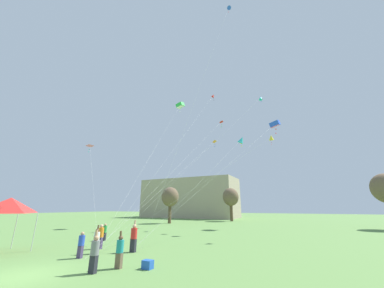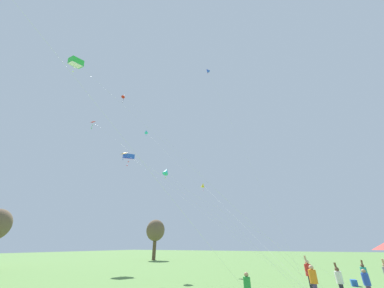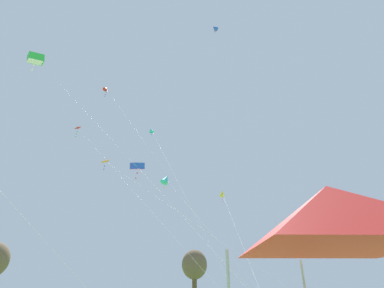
# 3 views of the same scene
# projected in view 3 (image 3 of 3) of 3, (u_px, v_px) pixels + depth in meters

# --- Properties ---
(tree_far_right) EXTENTS (3.90, 3.90, 7.87)m
(tree_far_right) POSITION_uv_depth(u_px,v_px,m) (194.00, 265.00, 46.36)
(tree_far_right) COLOR brown
(tree_far_right) RESTS_ON ground
(festival_tent) EXTENTS (2.91, 2.91, 3.71)m
(festival_tent) POSITION_uv_depth(u_px,v_px,m) (332.00, 217.00, 5.15)
(festival_tent) COLOR #B7B7BC
(festival_tent) RESTS_ON ground
(kite_cyan_diamond_0) EXTENTS (10.55, 21.11, 21.04)m
(kite_cyan_diamond_0) POSITION_uv_depth(u_px,v_px,m) (151.00, 130.00, 38.42)
(kite_cyan_diamond_0) COLOR silver
(kite_cyan_diamond_0) RESTS_ON ground
(kite_yellow_diamond_1) EXTENTS (12.11, 11.99, 10.88)m
(kite_yellow_diamond_1) POSITION_uv_depth(u_px,v_px,m) (222.00, 194.00, 29.10)
(kite_yellow_diamond_1) COLOR silver
(kite_yellow_diamond_1) RESTS_ON ground
(kite_red_diamond_2) EXTENTS (2.46, 20.50, 22.60)m
(kite_red_diamond_2) POSITION_uv_depth(u_px,v_px,m) (106.00, 89.00, 33.02)
(kite_red_diamond_2) COLOR silver
(kite_red_diamond_2) RESTS_ON ground
(kite_green_box_3) EXTENTS (6.16, 22.24, 22.91)m
(kite_green_box_3) POSITION_uv_depth(u_px,v_px,m) (36.00, 59.00, 29.06)
(kite_green_box_3) COLOR silver
(kite_green_box_3) RESTS_ON ground
(kite_blue_diamond_4) EXTENTS (5.68, 8.93, 28.76)m
(kite_blue_diamond_4) POSITION_uv_depth(u_px,v_px,m) (215.00, 29.00, 33.16)
(kite_blue_diamond_4) COLOR silver
(kite_blue_diamond_4) RESTS_ON ground
(kite_red_delta_5) EXTENTS (2.72, 25.25, 19.32)m
(kite_red_delta_5) POSITION_uv_depth(u_px,v_px,m) (78.00, 129.00, 34.22)
(kite_red_delta_5) COLOR silver
(kite_red_delta_5) RESTS_ON ground
(kite_cyan_diamond_7) EXTENTS (5.76, 15.33, 12.50)m
(kite_cyan_diamond_7) POSITION_uv_depth(u_px,v_px,m) (166.00, 179.00, 29.35)
(kite_cyan_diamond_7) COLOR silver
(kite_cyan_diamond_7) RESTS_ON ground
(kite_blue_box_8) EXTENTS (10.25, 26.18, 18.11)m
(kite_blue_box_8) POSITION_uv_depth(u_px,v_px,m) (137.00, 166.00, 40.87)
(kite_blue_box_8) COLOR silver
(kite_blue_box_8) RESTS_ON ground
(kite_orange_delta_9) EXTENTS (1.35, 21.73, 13.43)m
(kite_orange_delta_9) POSITION_uv_depth(u_px,v_px,m) (106.00, 162.00, 28.37)
(kite_orange_delta_9) COLOR silver
(kite_orange_delta_9) RESTS_ON ground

